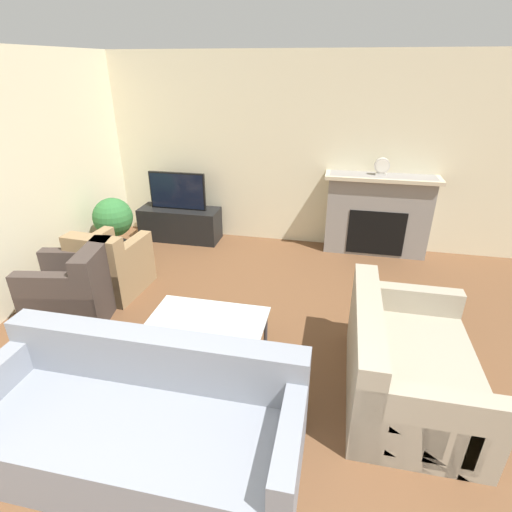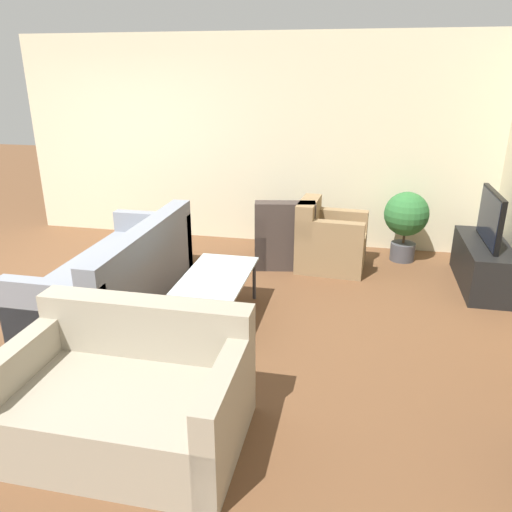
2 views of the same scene
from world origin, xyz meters
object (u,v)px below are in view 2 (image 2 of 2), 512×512
object	(u,v)px
couch_sectional	(118,276)
armchair_by_window	(284,238)
potted_plant	(406,218)
couch_loveseat	(129,397)
armchair_accent	(328,244)
coffee_table	(217,279)
tv	(490,218)

from	to	relation	value
couch_sectional	armchair_by_window	world-z (taller)	same
couch_sectional	potted_plant	distance (m)	3.46
couch_loveseat	armchair_accent	size ratio (longest dim) A/B	1.80
potted_plant	armchair_by_window	bearing A→B (deg)	-77.22
armchair_by_window	coffee_table	xyz separation A→B (m)	(1.64, -0.38, 0.10)
armchair_accent	potted_plant	bearing A→B (deg)	-59.49
couch_loveseat	potted_plant	bearing A→B (deg)	62.25
couch_loveseat	potted_plant	world-z (taller)	potted_plant
couch_loveseat	coffee_table	distance (m)	1.72
couch_sectional	armchair_by_window	distance (m)	2.10
couch_sectional	armchair_accent	bearing A→B (deg)	124.34
armchair_by_window	potted_plant	xyz separation A→B (m)	(-0.33, 1.46, 0.24)
tv	coffee_table	size ratio (longest dim) A/B	0.83
tv	armchair_by_window	distance (m)	2.32
tv	armchair_accent	bearing A→B (deg)	-96.48
armchair_by_window	potted_plant	distance (m)	1.51
couch_loveseat	potted_plant	distance (m)	4.17
coffee_table	tv	bearing A→B (deg)	116.76
tv	couch_sectional	size ratio (longest dim) A/B	0.39
couch_sectional	coffee_table	distance (m)	1.10
couch_sectional	couch_loveseat	xyz separation A→B (m)	(1.85, 0.99, 0.00)
couch_sectional	coffee_table	xyz separation A→B (m)	(0.14, 1.09, 0.12)
tv	couch_loveseat	xyz separation A→B (m)	(3.04, -2.73, -0.50)
armchair_accent	potted_plant	xyz separation A→B (m)	(-0.45, 0.90, 0.24)
armchair_accent	tv	bearing A→B (deg)	-92.67
couch_sectional	potted_plant	bearing A→B (deg)	122.12
couch_sectional	potted_plant	xyz separation A→B (m)	(-1.84, 2.93, 0.26)
potted_plant	tv	bearing A→B (deg)	50.98
couch_sectional	armchair_by_window	bearing A→B (deg)	135.72
armchair_by_window	armchair_accent	bearing A→B (deg)	157.40
couch_loveseat	tv	bearing A→B (deg)	48.03
tv	armchair_accent	size ratio (longest dim) A/B	1.06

